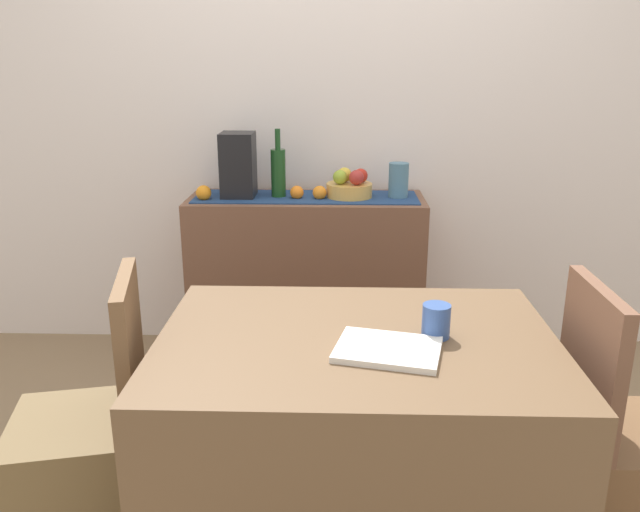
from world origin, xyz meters
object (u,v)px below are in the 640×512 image
at_px(dining_table, 355,448).
at_px(chair_by_corner, 628,482).
at_px(coffee_cup, 436,321).
at_px(wine_bottle, 278,172).
at_px(fruit_bowl, 349,190).
at_px(coffee_maker, 238,165).
at_px(open_book, 388,349).
at_px(chair_near_window, 88,471).
at_px(ceramic_vase, 398,181).
at_px(sideboard_console, 307,279).

bearing_deg(dining_table, chair_by_corner, -0.00).
bearing_deg(coffee_cup, wine_bottle, 112.87).
bearing_deg(chair_by_corner, fruit_bowl, 121.51).
bearing_deg(coffee_maker, open_book, -66.99).
distance_m(coffee_cup, chair_near_window, 1.19).
relative_size(coffee_maker, ceramic_vase, 1.82).
relative_size(coffee_maker, chair_near_window, 0.35).
height_order(fruit_bowl, chair_by_corner, fruit_bowl).
bearing_deg(open_book, coffee_cup, 50.13).
bearing_deg(fruit_bowl, coffee_maker, 180.00).
bearing_deg(coffee_maker, coffee_cup, -60.59).
xyz_separation_m(wine_bottle, dining_table, (0.35, -1.38, -0.61)).
xyz_separation_m(coffee_maker, chair_near_window, (-0.29, -1.38, -0.74)).
xyz_separation_m(coffee_cup, chair_near_window, (-1.07, -0.01, -0.52)).
height_order(wine_bottle, coffee_maker, wine_bottle).
bearing_deg(fruit_bowl, ceramic_vase, 0.00).
bearing_deg(open_book, chair_near_window, -173.37).
height_order(open_book, chair_by_corner, chair_by_corner).
height_order(coffee_maker, chair_near_window, coffee_maker).
distance_m(sideboard_console, coffee_cup, 1.49).
bearing_deg(fruit_bowl, dining_table, -89.70).
relative_size(sideboard_console, coffee_maker, 3.68).
bearing_deg(wine_bottle, coffee_maker, 180.00).
distance_m(sideboard_console, wine_bottle, 0.57).
bearing_deg(chair_by_corner, open_book, -172.50).
relative_size(fruit_bowl, wine_bottle, 0.67).
bearing_deg(ceramic_vase, wine_bottle, -180.00).
bearing_deg(chair_near_window, sideboard_console, 65.71).
distance_m(open_book, coffee_cup, 0.19).
relative_size(coffee_maker, open_book, 1.12).
relative_size(sideboard_console, fruit_bowl, 5.18).
bearing_deg(sideboard_console, chair_by_corner, -52.55).
distance_m(sideboard_console, chair_by_corner, 1.75).
relative_size(ceramic_vase, coffee_cup, 1.76).
relative_size(coffee_maker, chair_by_corner, 0.35).
distance_m(sideboard_console, ceramic_vase, 0.68).
bearing_deg(dining_table, coffee_cup, 2.35).
bearing_deg(coffee_cup, chair_by_corner, -0.87).
bearing_deg(ceramic_vase, sideboard_console, 180.00).
relative_size(coffee_cup, chair_by_corner, 0.11).
height_order(fruit_bowl, wine_bottle, wine_bottle).
height_order(fruit_bowl, chair_near_window, fruit_bowl).
relative_size(ceramic_vase, chair_by_corner, 0.19).
relative_size(open_book, chair_by_corner, 0.31).
height_order(coffee_maker, chair_by_corner, coffee_maker).
bearing_deg(sideboard_console, ceramic_vase, 0.00).
xyz_separation_m(ceramic_vase, open_book, (-0.15, -1.48, -0.19)).
bearing_deg(fruit_bowl, wine_bottle, -180.00).
distance_m(sideboard_console, coffee_maker, 0.67).
xyz_separation_m(dining_table, open_book, (0.08, -0.10, 0.38)).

